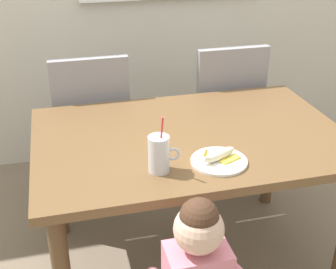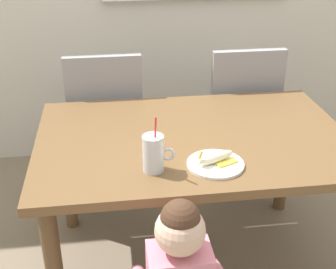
{
  "view_description": "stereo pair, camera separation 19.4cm",
  "coord_description": "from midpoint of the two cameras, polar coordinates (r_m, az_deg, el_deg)",
  "views": [
    {
      "loc": [
        -0.56,
        -1.77,
        1.68
      ],
      "look_at": [
        -0.13,
        -0.09,
        0.8
      ],
      "focal_mm": 48.76,
      "sensor_mm": 36.0,
      "label": 1
    },
    {
      "loc": [
        -0.37,
        -1.81,
        1.68
      ],
      "look_at": [
        -0.13,
        -0.09,
        0.8
      ],
      "focal_mm": 48.76,
      "sensor_mm": 36.0,
      "label": 2
    }
  ],
  "objects": [
    {
      "name": "dining_chair_right",
      "position": [
        2.84,
        10.84,
        2.81
      ],
      "size": [
        0.44,
        0.45,
        0.96
      ],
      "rotation": [
        0.0,
        0.0,
        3.14
      ],
      "color": "gray",
      "rests_on": "ground"
    },
    {
      "name": "peeled_banana",
      "position": [
        1.84,
        9.05,
        -2.95
      ],
      "size": [
        0.18,
        0.13,
        0.07
      ],
      "rotation": [
        0.0,
        0.0,
        0.41
      ],
      "color": "#F4EAC6",
      "rests_on": "snack_plate"
    },
    {
      "name": "dining_table",
      "position": [
        2.12,
        5.79,
        -2.47
      ],
      "size": [
        1.41,
        0.94,
        0.74
      ],
      "color": "brown",
      "rests_on": "ground"
    },
    {
      "name": "milk_cup",
      "position": [
        1.76,
        1.33,
        -2.7
      ],
      "size": [
        0.13,
        0.08,
        0.25
      ],
      "color": "silver",
      "rests_on": "dining_table"
    },
    {
      "name": "snack_plate",
      "position": [
        1.85,
        8.96,
        -3.76
      ],
      "size": [
        0.23,
        0.23,
        0.01
      ],
      "primitive_type": "cylinder",
      "color": "white",
      "rests_on": "dining_table"
    },
    {
      "name": "ground_plane",
      "position": [
        2.5,
        5.09,
        -15.46
      ],
      "size": [
        24.0,
        24.0,
        0.0
      ],
      "primitive_type": "plane",
      "color": "#7A6B56"
    },
    {
      "name": "dining_chair_left",
      "position": [
        2.71,
        -5.73,
        1.96
      ],
      "size": [
        0.44,
        0.44,
        0.96
      ],
      "rotation": [
        0.0,
        0.0,
        3.14
      ],
      "color": "gray",
      "rests_on": "ground"
    }
  ]
}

